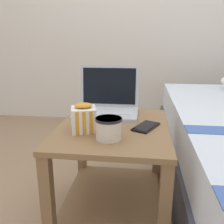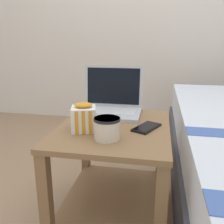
{
  "view_description": "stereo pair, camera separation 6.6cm",
  "coord_description": "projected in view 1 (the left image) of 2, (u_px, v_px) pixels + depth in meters",
  "views": [
    {
      "loc": [
        0.13,
        -1.05,
        0.87
      ],
      "look_at": [
        0.0,
        -0.04,
        0.57
      ],
      "focal_mm": 40.0,
      "sensor_mm": 36.0,
      "label": 1
    },
    {
      "loc": [
        0.19,
        -1.04,
        0.87
      ],
      "look_at": [
        0.0,
        -0.04,
        0.57
      ],
      "focal_mm": 40.0,
      "sensor_mm": 36.0,
      "label": 2
    }
  ],
  "objects": [
    {
      "name": "ground_plane",
      "position": [
        113.0,
        218.0,
        1.26
      ],
      "size": [
        8.0,
        8.0,
        0.0
      ],
      "primitive_type": "plane",
      "color": "#937556"
    },
    {
      "name": "bedside_table",
      "position": [
        113.0,
        162.0,
        1.17
      ],
      "size": [
        0.49,
        0.59,
        0.49
      ],
      "color": "olive",
      "rests_on": "ground_plane"
    },
    {
      "name": "laptop",
      "position": [
        107.0,
        104.0,
        1.31
      ],
      "size": [
        0.32,
        0.25,
        0.24
      ],
      "color": "#B7BABC",
      "rests_on": "bedside_table"
    },
    {
      "name": "mug_front_left",
      "position": [
        109.0,
        127.0,
        0.97
      ],
      "size": [
        0.1,
        0.13,
        0.09
      ],
      "color": "beige",
      "rests_on": "bedside_table"
    },
    {
      "name": "snack_bag",
      "position": [
        84.0,
        118.0,
        1.05
      ],
      "size": [
        0.12,
        0.12,
        0.12
      ],
      "color": "white",
      "rests_on": "bedside_table"
    },
    {
      "name": "cell_phone",
      "position": [
        146.0,
        127.0,
        1.1
      ],
      "size": [
        0.13,
        0.17,
        0.01
      ],
      "color": "black",
      "rests_on": "bedside_table"
    }
  ]
}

